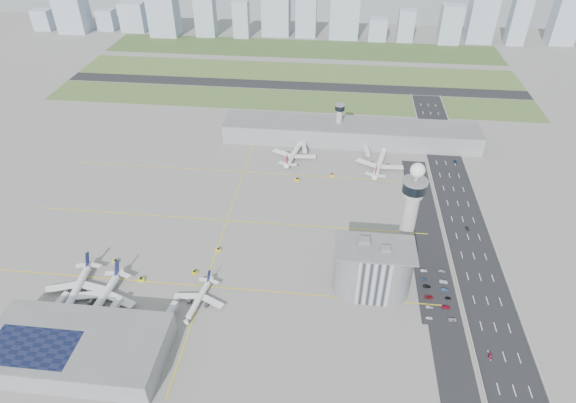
# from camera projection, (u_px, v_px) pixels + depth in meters

# --- Properties ---
(ground) EXTENTS (1000.00, 1000.00, 0.00)m
(ground) POSITION_uv_depth(u_px,v_px,m) (282.00, 255.00, 289.48)
(ground) COLOR gray
(grass_strip_0) EXTENTS (480.00, 50.00, 0.08)m
(grass_strip_0) POSITION_uv_depth(u_px,v_px,m) (289.00, 100.00, 472.41)
(grass_strip_0) COLOR #4B6630
(grass_strip_0) RESTS_ON ground
(grass_strip_1) EXTENTS (480.00, 60.00, 0.08)m
(grass_strip_1) POSITION_uv_depth(u_px,v_px,m) (296.00, 72.00, 532.81)
(grass_strip_1) COLOR #526A32
(grass_strip_1) RESTS_ON ground
(grass_strip_2) EXTENTS (480.00, 70.00, 0.08)m
(grass_strip_2) POSITION_uv_depth(u_px,v_px,m) (302.00, 49.00, 597.24)
(grass_strip_2) COLOR #3C5628
(grass_strip_2) RESTS_ON ground
(runway) EXTENTS (480.00, 22.00, 0.10)m
(runway) POSITION_uv_depth(u_px,v_px,m) (292.00, 85.00, 502.20)
(runway) COLOR black
(runway) RESTS_ON ground
(highway) EXTENTS (28.00, 500.00, 0.10)m
(highway) POSITION_uv_depth(u_px,v_px,m) (478.00, 270.00, 279.37)
(highway) COLOR black
(highway) RESTS_ON ground
(barrier_left) EXTENTS (0.60, 500.00, 1.20)m
(barrier_left) POSITION_uv_depth(u_px,v_px,m) (453.00, 267.00, 280.27)
(barrier_left) COLOR #9E9E99
(barrier_left) RESTS_ON ground
(barrier_right) EXTENTS (0.60, 500.00, 1.20)m
(barrier_right) POSITION_uv_depth(u_px,v_px,m) (503.00, 271.00, 277.82)
(barrier_right) COLOR #9E9E99
(barrier_right) RESTS_ON ground
(landside_road) EXTENTS (18.00, 260.00, 0.08)m
(landside_road) POSITION_uv_depth(u_px,v_px,m) (436.00, 279.00, 273.51)
(landside_road) COLOR black
(landside_road) RESTS_ON ground
(parking_lot) EXTENTS (20.00, 44.00, 0.10)m
(parking_lot) POSITION_uv_depth(u_px,v_px,m) (436.00, 294.00, 264.02)
(parking_lot) COLOR black
(parking_lot) RESTS_ON ground
(taxiway_line_h_0) EXTENTS (260.00, 0.60, 0.01)m
(taxiway_line_h_0) POSITION_uv_depth(u_px,v_px,m) (204.00, 286.00, 268.83)
(taxiway_line_h_0) COLOR yellow
(taxiway_line_h_0) RESTS_ON ground
(taxiway_line_h_1) EXTENTS (260.00, 0.60, 0.01)m
(taxiway_line_h_1) POSITION_uv_depth(u_px,v_px,m) (227.00, 220.00, 317.15)
(taxiway_line_h_1) COLOR yellow
(taxiway_line_h_1) RESTS_ON ground
(taxiway_line_h_2) EXTENTS (260.00, 0.60, 0.01)m
(taxiway_line_h_2) POSITION_uv_depth(u_px,v_px,m) (244.00, 172.00, 365.47)
(taxiway_line_h_2) COLOR yellow
(taxiway_line_h_2) RESTS_ON ground
(taxiway_line_v) EXTENTS (0.60, 260.00, 0.01)m
(taxiway_line_v) POSITION_uv_depth(u_px,v_px,m) (227.00, 220.00, 317.15)
(taxiway_line_v) COLOR yellow
(taxiway_line_v) RESTS_ON ground
(control_tower) EXTENTS (14.00, 14.00, 64.50)m
(control_tower) POSITION_uv_depth(u_px,v_px,m) (410.00, 209.00, 269.07)
(control_tower) COLOR #ADAAA5
(control_tower) RESTS_ON ground
(secondary_tower) EXTENTS (8.60, 8.60, 31.90)m
(secondary_tower) POSITION_uv_depth(u_px,v_px,m) (339.00, 119.00, 396.63)
(secondary_tower) COLOR #ADAAA5
(secondary_tower) RESTS_ON ground
(admin_building) EXTENTS (42.00, 24.00, 33.50)m
(admin_building) POSITION_uv_depth(u_px,v_px,m) (373.00, 269.00, 258.24)
(admin_building) COLOR #B2B2B7
(admin_building) RESTS_ON ground
(terminal_pier) EXTENTS (210.00, 32.00, 15.80)m
(terminal_pier) POSITION_uv_depth(u_px,v_px,m) (350.00, 133.00, 400.53)
(terminal_pier) COLOR gray
(terminal_pier) RESTS_ON ground
(near_terminal) EXTENTS (84.00, 42.00, 13.00)m
(near_terminal) POSITION_uv_depth(u_px,v_px,m) (76.00, 348.00, 227.38)
(near_terminal) COLOR gray
(near_terminal) RESTS_ON ground
(airplane_near_a) EXTENTS (39.54, 45.36, 11.90)m
(airplane_near_a) POSITION_uv_depth(u_px,v_px,m) (76.00, 285.00, 261.22)
(airplane_near_a) COLOR white
(airplane_near_a) RESTS_ON ground
(airplane_near_b) EXTENTS (40.50, 46.64, 12.35)m
(airplane_near_b) POSITION_uv_depth(u_px,v_px,m) (101.00, 296.00, 254.80)
(airplane_near_b) COLOR white
(airplane_near_b) RESTS_ON ground
(airplane_near_c) EXTENTS (34.12, 38.35, 9.55)m
(airplane_near_c) POSITION_uv_depth(u_px,v_px,m) (198.00, 297.00, 255.82)
(airplane_near_c) COLOR white
(airplane_near_c) RESTS_ON ground
(airplane_far_a) EXTENTS (43.89, 48.89, 11.93)m
(airplane_far_a) POSITION_uv_depth(u_px,v_px,m) (294.00, 150.00, 380.49)
(airplane_far_a) COLOR white
(airplane_far_a) RESTS_ON ground
(airplane_far_b) EXTENTS (45.72, 50.72, 12.25)m
(airplane_far_b) POSITION_uv_depth(u_px,v_px,m) (380.00, 160.00, 367.79)
(airplane_far_b) COLOR white
(airplane_far_b) RESTS_ON ground
(jet_bridge_near_0) EXTENTS (5.39, 14.31, 5.70)m
(jet_bridge_near_0) POSITION_uv_depth(u_px,v_px,m) (51.00, 315.00, 248.60)
(jet_bridge_near_0) COLOR silver
(jet_bridge_near_0) RESTS_ON ground
(jet_bridge_near_1) EXTENTS (5.39, 14.31, 5.70)m
(jet_bridge_near_1) POSITION_uv_depth(u_px,v_px,m) (107.00, 320.00, 245.97)
(jet_bridge_near_1) COLOR silver
(jet_bridge_near_1) RESTS_ON ground
(jet_bridge_near_2) EXTENTS (5.39, 14.31, 5.70)m
(jet_bridge_near_2) POSITION_uv_depth(u_px,v_px,m) (164.00, 325.00, 243.34)
(jet_bridge_near_2) COLOR silver
(jet_bridge_near_2) RESTS_ON ground
(jet_bridge_far_0) EXTENTS (5.39, 14.31, 5.70)m
(jet_bridge_far_0) POSITION_uv_depth(u_px,v_px,m) (303.00, 145.00, 393.94)
(jet_bridge_far_0) COLOR silver
(jet_bridge_far_0) RESTS_ON ground
(jet_bridge_far_1) EXTENTS (5.39, 14.31, 5.70)m
(jet_bridge_far_1) POSITION_uv_depth(u_px,v_px,m) (365.00, 148.00, 389.56)
(jet_bridge_far_1) COLOR silver
(jet_bridge_far_1) RESTS_ON ground
(tug_0) EXTENTS (4.16, 3.85, 1.99)m
(tug_0) POSITION_uv_depth(u_px,v_px,m) (116.00, 261.00, 283.99)
(tug_0) COLOR yellow
(tug_0) RESTS_ON ground
(tug_1) EXTENTS (3.64, 2.66, 2.00)m
(tug_1) POSITION_uv_depth(u_px,v_px,m) (141.00, 279.00, 271.93)
(tug_1) COLOR yellow
(tug_1) RESTS_ON ground
(tug_2) EXTENTS (3.71, 3.43, 1.78)m
(tug_2) POSITION_uv_depth(u_px,v_px,m) (195.00, 272.00, 276.79)
(tug_2) COLOR #D0B400
(tug_2) RESTS_ON ground
(tug_3) EXTENTS (3.76, 3.76, 1.83)m
(tug_3) POSITION_uv_depth(u_px,v_px,m) (218.00, 250.00, 292.48)
(tug_3) COLOR yellow
(tug_3) RESTS_ON ground
(tug_4) EXTENTS (4.32, 3.93, 2.08)m
(tug_4) POSITION_uv_depth(u_px,v_px,m) (297.00, 179.00, 355.42)
(tug_4) COLOR gold
(tug_4) RESTS_ON ground
(tug_5) EXTENTS (2.80, 3.67, 1.95)m
(tug_5) POSITION_uv_depth(u_px,v_px,m) (332.00, 175.00, 360.62)
(tug_5) COLOR yellow
(tug_5) RESTS_ON ground
(car_lot_0) EXTENTS (3.53, 1.55, 1.18)m
(car_lot_0) POSITION_uv_depth(u_px,v_px,m) (429.00, 318.00, 249.80)
(car_lot_0) COLOR white
(car_lot_0) RESTS_ON ground
(car_lot_1) EXTENTS (4.07, 1.63, 1.32)m
(car_lot_1) POSITION_uv_depth(u_px,v_px,m) (429.00, 307.00, 255.77)
(car_lot_1) COLOR gray
(car_lot_1) RESTS_ON ground
(car_lot_2) EXTENTS (4.64, 2.32, 1.26)m
(car_lot_2) POSITION_uv_depth(u_px,v_px,m) (429.00, 297.00, 261.49)
(car_lot_2) COLOR maroon
(car_lot_2) RESTS_ON ground
(car_lot_3) EXTENTS (4.31, 1.87, 1.24)m
(car_lot_3) POSITION_uv_depth(u_px,v_px,m) (427.00, 286.00, 267.99)
(car_lot_3) COLOR black
(car_lot_3) RESTS_ON ground
(car_lot_4) EXTENTS (3.42, 1.59, 1.13)m
(car_lot_4) POSITION_uv_depth(u_px,v_px,m) (424.00, 279.00, 272.56)
(car_lot_4) COLOR navy
(car_lot_4) RESTS_ON ground
(car_lot_5) EXTENTS (3.93, 1.93, 1.24)m
(car_lot_5) POSITION_uv_depth(u_px,v_px,m) (424.00, 271.00, 278.13)
(car_lot_5) COLOR silver
(car_lot_5) RESTS_ON ground
(car_lot_6) EXTENTS (4.55, 2.54, 1.20)m
(car_lot_6) POSITION_uv_depth(u_px,v_px,m) (453.00, 320.00, 248.83)
(car_lot_6) COLOR #AAACAF
(car_lot_6) RESTS_ON ground
(car_lot_7) EXTENTS (4.44, 2.07, 1.26)m
(car_lot_7) POSITION_uv_depth(u_px,v_px,m) (446.00, 307.00, 255.72)
(car_lot_7) COLOR #A20725
(car_lot_7) RESTS_ON ground
(car_lot_8) EXTENTS (3.38, 1.69, 1.10)m
(car_lot_8) POSITION_uv_depth(u_px,v_px,m) (448.00, 298.00, 261.01)
(car_lot_8) COLOR black
(car_lot_8) RESTS_ON ground
(car_lot_9) EXTENTS (3.87, 1.43, 1.26)m
(car_lot_9) POSITION_uv_depth(u_px,v_px,m) (445.00, 290.00, 265.96)
(car_lot_9) COLOR navy
(car_lot_9) RESTS_ON ground
(car_lot_10) EXTENTS (4.92, 2.68, 1.31)m
(car_lot_10) POSITION_uv_depth(u_px,v_px,m) (444.00, 282.00, 270.88)
(car_lot_10) COLOR white
(car_lot_10) RESTS_ON ground
(car_lot_11) EXTENTS (4.28, 1.80, 1.24)m
(car_lot_11) POSITION_uv_depth(u_px,v_px,m) (442.00, 271.00, 277.85)
(car_lot_11) COLOR #8E939A
(car_lot_11) RESTS_ON ground
(car_hw_0) EXTENTS (2.08, 3.99, 1.30)m
(car_hw_0) POSITION_uv_depth(u_px,v_px,m) (490.00, 356.00, 230.93)
(car_hw_0) COLOR maroon
(car_hw_0) RESTS_ON ground
(car_hw_1) EXTENTS (1.82, 3.82, 1.21)m
(car_hw_1) POSITION_uv_depth(u_px,v_px,m) (467.00, 228.00, 309.41)
(car_hw_1) COLOR black
(car_hw_1) RESTS_ON ground
(car_hw_2) EXTENTS (2.09, 4.31, 1.18)m
(car_hw_2) POSITION_uv_depth(u_px,v_px,m) (455.00, 162.00, 376.65)
(car_hw_2) COLOR navy
(car_hw_2) RESTS_ON ground
(car_hw_4) EXTENTS (1.66, 3.54, 1.17)m
(car_hw_4) POSITION_uv_depth(u_px,v_px,m) (427.00, 126.00, 425.40)
(car_hw_4) COLOR gray
(car_hw_4) RESTS_ON ground
(skyline_bldg_0) EXTENTS (24.05, 19.24, 26.50)m
(skyline_bldg_0) POSITION_uv_depth(u_px,v_px,m) (43.00, 20.00, 654.45)
(skyline_bldg_0) COLOR #9EADC1
(skyline_bldg_0) RESTS_ON ground
(skyline_bldg_1) EXTENTS (37.63, 30.10, 65.60)m
(skyline_bldg_1) POSITION_uv_depth(u_px,v_px,m) (71.00, 6.00, 635.61)
(skyline_bldg_1) COLOR #9EADC1
(skyline_bldg_1) RESTS_ON ground
(skyline_bldg_2) EXTENTS (22.81, 18.25, 26.79)m
(skyline_bldg_2) POSITION_uv_depth(u_px,v_px,m) (107.00, 20.00, 653.59)
(skyline_bldg_2) COLOR #9EADC1
(skyline_bldg_2) RESTS_ON ground
(skyline_bldg_3) EXTENTS (32.30, 25.84, 36.93)m
(skyline_bldg_3) POSITION_uv_depth(u_px,v_px,m) (134.00, 16.00, 648.19)
(skyline_bldg_3) COLOR #9EADC1
(skyline_bldg_3) RESTS_ON ground
(skyline_bldg_4) EXTENTS (35.81, 28.65, 60.36)m
(skyline_bldg_4) POSITION_uv_depth(u_px,v_px,m) (163.00, 12.00, 624.09)
(skyline_bldg_4) COLOR #9EADC1
(skyline_bldg_4) RESTS_ON ground
(skyline_bldg_5) EXTENTS (25.49, 20.39, 66.89)m
(skyline_bldg_5) POSITION_uv_depth(u_px,v_px,m) (205.00, 9.00, 621.01)
(skyline_bldg_5) COLOR #9EADC1
(skyline_bldg_5) RESTS_ON ground
(skyline_bldg_6) EXTENTS (20.04, 16.03, 45.20)m
(skyline_bldg_6) POSITION_uv_depth(u_px,v_px,m) (241.00, 19.00, 621.79)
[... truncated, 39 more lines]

